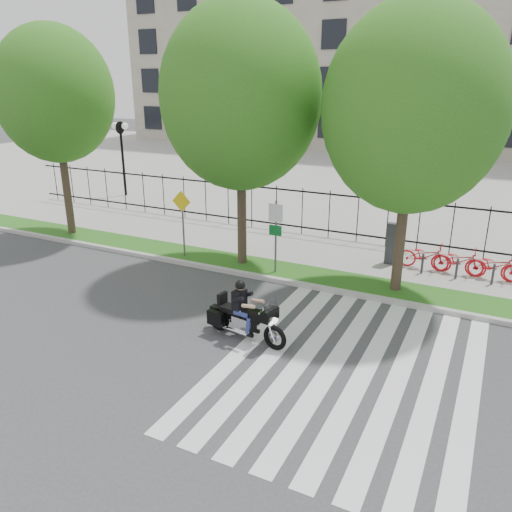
% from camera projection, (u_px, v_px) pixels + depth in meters
% --- Properties ---
extents(ground, '(120.00, 120.00, 0.00)m').
position_uv_depth(ground, '(179.00, 326.00, 13.75)').
color(ground, '#39393C').
rests_on(ground, ground).
extents(curb, '(60.00, 0.20, 0.15)m').
position_uv_depth(curb, '(247.00, 274.00, 17.18)').
color(curb, '#AAA7A0').
rests_on(curb, ground).
extents(grass_verge, '(60.00, 1.50, 0.15)m').
position_uv_depth(grass_verge, '(258.00, 267.00, 17.90)').
color(grass_verge, '#1F5816').
rests_on(grass_verge, ground).
extents(sidewalk, '(60.00, 3.50, 0.15)m').
position_uv_depth(sidewalk, '(285.00, 247.00, 20.01)').
color(sidewalk, gray).
rests_on(sidewalk, ground).
extents(plaza, '(80.00, 34.00, 0.10)m').
position_uv_depth(plaza, '(385.00, 176.00, 34.83)').
color(plaza, gray).
rests_on(plaza, ground).
extents(crosswalk_stripes, '(5.70, 8.00, 0.01)m').
position_uv_depth(crosswalk_stripes, '(349.00, 368.00, 11.72)').
color(crosswalk_stripes, silver).
rests_on(crosswalk_stripes, ground).
extents(iron_fence, '(30.00, 0.06, 2.00)m').
position_uv_depth(iron_fence, '(302.00, 211.00, 21.13)').
color(iron_fence, black).
rests_on(iron_fence, sidewalk).
extents(office_building, '(60.00, 21.90, 20.15)m').
position_uv_depth(office_building, '(440.00, 41.00, 48.32)').
color(office_building, gray).
rests_on(office_building, ground).
extents(lamp_post_left, '(1.06, 0.70, 4.25)m').
position_uv_depth(lamp_post_left, '(121.00, 140.00, 27.84)').
color(lamp_post_left, black).
rests_on(lamp_post_left, ground).
extents(street_tree_0, '(4.66, 4.66, 8.39)m').
position_uv_depth(street_tree_0, '(55.00, 95.00, 19.75)').
color(street_tree_0, '#3D2B21').
rests_on(street_tree_0, grass_verge).
extents(street_tree_1, '(5.32, 5.32, 8.81)m').
position_uv_depth(street_tree_1, '(241.00, 97.00, 16.22)').
color(street_tree_1, '#3D2B21').
rests_on(street_tree_1, grass_verge).
extents(street_tree_2, '(5.19, 5.19, 8.49)m').
position_uv_depth(street_tree_2, '(413.00, 109.00, 14.00)').
color(street_tree_2, '#3D2B21').
rests_on(street_tree_2, grass_verge).
extents(sign_pole_regulatory, '(0.50, 0.09, 2.50)m').
position_uv_depth(sign_pole_regulatory, '(276.00, 228.00, 16.68)').
color(sign_pole_regulatory, '#59595B').
rests_on(sign_pole_regulatory, grass_verge).
extents(sign_pole_warning, '(0.78, 0.09, 2.49)m').
position_uv_depth(sign_pole_warning, '(182.00, 215.00, 18.25)').
color(sign_pole_warning, '#59595B').
rests_on(sign_pole_warning, grass_verge).
extents(motorcycle_rider, '(2.51, 0.94, 1.95)m').
position_uv_depth(motorcycle_rider, '(245.00, 316.00, 12.87)').
color(motorcycle_rider, black).
rests_on(motorcycle_rider, ground).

